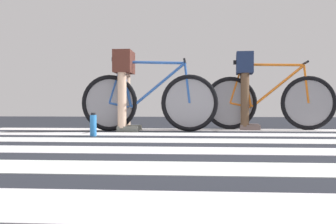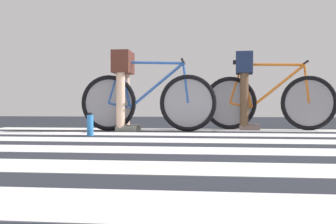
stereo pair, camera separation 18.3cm
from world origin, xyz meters
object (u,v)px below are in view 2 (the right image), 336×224
at_px(bicycle_1_of_2, 148,101).
at_px(water_bottle, 90,125).
at_px(cyclist_2_of_2, 245,80).
at_px(cyclist_1_of_2, 123,80).
at_px(bicycle_2_of_2, 268,101).

xyz_separation_m(bicycle_1_of_2, water_bottle, (-0.51, -0.77, -0.27)).
xyz_separation_m(cyclist_2_of_2, water_bottle, (-1.76, -1.20, -0.55)).
height_order(cyclist_1_of_2, bicycle_2_of_2, cyclist_1_of_2).
relative_size(cyclist_2_of_2, water_bottle, 4.10).
relative_size(cyclist_1_of_2, bicycle_2_of_2, 0.59).
relative_size(bicycle_2_of_2, cyclist_2_of_2, 1.68).
relative_size(bicycle_1_of_2, cyclist_1_of_2, 1.71).
relative_size(cyclist_1_of_2, water_bottle, 4.02).
bearing_deg(bicycle_1_of_2, cyclist_2_of_2, 19.03).
bearing_deg(cyclist_2_of_2, bicycle_2_of_2, 0.00).
relative_size(bicycle_1_of_2, cyclist_2_of_2, 1.68).
height_order(cyclist_2_of_2, water_bottle, cyclist_2_of_2).
distance_m(cyclist_1_of_2, bicycle_2_of_2, 1.94).
distance_m(bicycle_1_of_2, bicycle_2_of_2, 1.61).
bearing_deg(bicycle_1_of_2, bicycle_2_of_2, 14.57).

